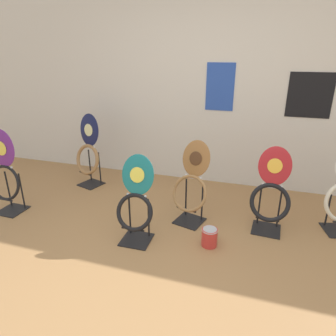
% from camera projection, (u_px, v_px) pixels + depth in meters
% --- Properties ---
extents(ground_plane, '(14.00, 14.00, 0.00)m').
position_uv_depth(ground_plane, '(152.00, 288.00, 2.33)').
color(ground_plane, '#A37547').
extents(wall_back, '(8.00, 0.07, 2.60)m').
position_uv_depth(wall_back, '(210.00, 86.00, 3.81)').
color(wall_back, silver).
rests_on(wall_back, ground_plane).
extents(toilet_seat_display_navy_moon, '(0.45, 0.35, 0.97)m').
position_uv_depth(toilet_seat_display_navy_moon, '(88.00, 153.00, 3.96)').
color(toilet_seat_display_navy_moon, black).
rests_on(toilet_seat_display_navy_moon, ground_plane).
extents(toilet_seat_display_purple_note, '(0.40, 0.29, 0.96)m').
position_uv_depth(toilet_seat_display_purple_note, '(5.00, 174.00, 3.28)').
color(toilet_seat_display_purple_note, black).
rests_on(toilet_seat_display_purple_note, ground_plane).
extents(toilet_seat_display_teal_sax, '(0.36, 0.31, 0.84)m').
position_uv_depth(toilet_seat_display_teal_sax, '(136.00, 202.00, 2.79)').
color(toilet_seat_display_teal_sax, black).
rests_on(toilet_seat_display_teal_sax, ground_plane).
extents(toilet_seat_display_woodgrain, '(0.43, 0.37, 0.87)m').
position_uv_depth(toilet_seat_display_woodgrain, '(191.00, 186.00, 3.10)').
color(toilet_seat_display_woodgrain, black).
rests_on(toilet_seat_display_woodgrain, ground_plane).
extents(toilet_seat_display_crimson_swirl, '(0.40, 0.34, 0.85)m').
position_uv_depth(toilet_seat_display_crimson_swirl, '(271.00, 194.00, 2.96)').
color(toilet_seat_display_crimson_swirl, black).
rests_on(toilet_seat_display_crimson_swirl, ground_plane).
extents(paint_can, '(0.15, 0.15, 0.18)m').
position_uv_depth(paint_can, '(209.00, 237.00, 2.81)').
color(paint_can, red).
rests_on(paint_can, ground_plane).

